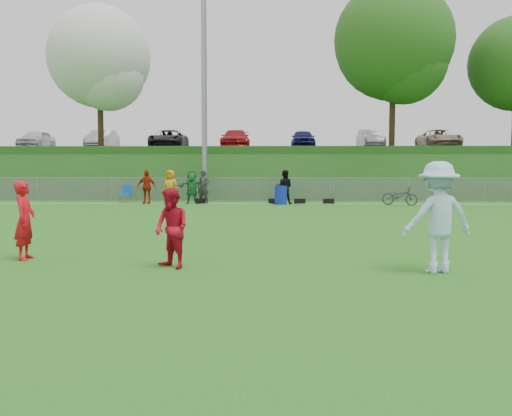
{
  "coord_description": "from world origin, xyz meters",
  "views": [
    {
      "loc": [
        0.69,
        -10.58,
        2.01
      ],
      "look_at": [
        0.39,
        0.5,
        1.15
      ],
      "focal_mm": 40.0,
      "sensor_mm": 36.0,
      "label": 1
    }
  ],
  "objects_px": {
    "recycling_bin": "(281,195)",
    "bicycle": "(400,196)",
    "player_blue": "(438,217)",
    "frisbee": "(438,189)",
    "player_red_left": "(25,220)",
    "player_red_center": "(172,228)"
  },
  "relations": [
    {
      "from": "bicycle",
      "to": "player_red_center",
      "type": "bearing_deg",
      "value": -177.8
    },
    {
      "from": "player_red_left",
      "to": "player_blue",
      "type": "distance_m",
      "value": 8.33
    },
    {
      "from": "player_red_center",
      "to": "player_red_left",
      "type": "bearing_deg",
      "value": -154.2
    },
    {
      "from": "player_red_left",
      "to": "player_red_center",
      "type": "height_order",
      "value": "player_red_left"
    },
    {
      "from": "player_blue",
      "to": "frisbee",
      "type": "height_order",
      "value": "player_blue"
    },
    {
      "from": "player_red_center",
      "to": "bicycle",
      "type": "height_order",
      "value": "player_red_center"
    },
    {
      "from": "player_red_left",
      "to": "player_red_center",
      "type": "bearing_deg",
      "value": -109.29
    },
    {
      "from": "frisbee",
      "to": "recycling_bin",
      "type": "relative_size",
      "value": 0.32
    },
    {
      "from": "player_red_center",
      "to": "player_blue",
      "type": "relative_size",
      "value": 0.75
    },
    {
      "from": "frisbee",
      "to": "recycling_bin",
      "type": "bearing_deg",
      "value": 99.38
    },
    {
      "from": "player_red_center",
      "to": "recycling_bin",
      "type": "height_order",
      "value": "player_red_center"
    },
    {
      "from": "frisbee",
      "to": "bicycle",
      "type": "distance_m",
      "value": 16.85
    },
    {
      "from": "player_blue",
      "to": "frisbee",
      "type": "bearing_deg",
      "value": -116.93
    },
    {
      "from": "player_red_left",
      "to": "recycling_bin",
      "type": "distance_m",
      "value": 17.37
    },
    {
      "from": "frisbee",
      "to": "recycling_bin",
      "type": "height_order",
      "value": "frisbee"
    },
    {
      "from": "player_red_center",
      "to": "bicycle",
      "type": "distance_m",
      "value": 18.82
    },
    {
      "from": "player_red_left",
      "to": "bicycle",
      "type": "xyz_separation_m",
      "value": [
        11.4,
        16.04,
        -0.37
      ]
    },
    {
      "from": "recycling_bin",
      "to": "bicycle",
      "type": "xyz_separation_m",
      "value": [
        5.77,
        -0.38,
        -0.0
      ]
    },
    {
      "from": "player_blue",
      "to": "frisbee",
      "type": "distance_m",
      "value": 0.89
    },
    {
      "from": "player_red_center",
      "to": "player_blue",
      "type": "bearing_deg",
      "value": 37.94
    },
    {
      "from": "player_red_left",
      "to": "recycling_bin",
      "type": "bearing_deg",
      "value": -22.46
    },
    {
      "from": "player_red_left",
      "to": "recycling_bin",
      "type": "height_order",
      "value": "player_red_left"
    }
  ]
}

